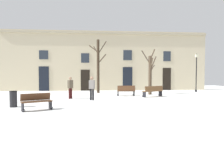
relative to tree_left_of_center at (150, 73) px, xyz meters
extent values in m
plane|color=white|center=(-3.76, -4.17, -2.02)|extent=(38.23, 38.23, 0.00)
cube|color=beige|center=(-3.76, 5.55, 1.42)|extent=(23.89, 0.40, 6.87)
cube|color=tan|center=(-3.76, 5.30, 4.60)|extent=(23.89, 0.30, 0.24)
cube|color=black|center=(-10.80, 5.33, -0.64)|extent=(1.11, 0.08, 2.76)
cube|color=#262D38|center=(-10.80, 5.33, 2.04)|extent=(1.00, 0.06, 1.00)
cube|color=black|center=(-6.17, 5.33, -0.82)|extent=(1.02, 0.08, 2.40)
cube|color=#262D38|center=(-6.17, 5.33, 1.72)|extent=(0.92, 0.06, 1.08)
cube|color=black|center=(-1.25, 5.33, -0.66)|extent=(1.12, 0.08, 2.72)
cube|color=#262D38|center=(-1.25, 5.33, 2.08)|extent=(1.01, 0.06, 1.17)
cube|color=black|center=(3.47, 5.33, -0.70)|extent=(0.98, 0.08, 2.63)
cube|color=#262D38|center=(3.47, 5.33, 1.99)|extent=(0.89, 0.06, 1.17)
cylinder|color=#4C3D2D|center=(-0.02, -0.01, -0.24)|extent=(0.31, 0.31, 3.56)
cylinder|color=#4C3D2D|center=(0.35, 0.58, 0.41)|extent=(0.84, 1.26, 0.75)
cylinder|color=#4C3D2D|center=(-0.42, -0.02, 1.41)|extent=(0.88, 0.12, 1.30)
cylinder|color=#4C3D2D|center=(0.39, 0.45, 0.86)|extent=(0.96, 1.05, 1.47)
cylinder|color=#4C3D2D|center=(0.10, -0.29, 1.63)|extent=(0.38, 0.70, 0.98)
cylinder|color=#4C3D2D|center=(-0.09, -0.63, 0.78)|extent=(0.26, 1.33, 1.01)
cylinder|color=#382B1E|center=(-4.76, 2.20, 0.65)|extent=(0.27, 0.27, 5.34)
cylinder|color=#382B1E|center=(-4.34, 2.39, 2.55)|extent=(0.95, 0.48, 1.37)
cylinder|color=#382B1E|center=(-5.20, 2.62, 2.45)|extent=(0.98, 0.93, 0.84)
cylinder|color=#382B1E|center=(-4.38, 2.03, 1.40)|extent=(0.87, 0.46, 0.95)
cylinder|color=#382B1E|center=(-4.97, 2.45, 2.28)|extent=(0.52, 0.60, 0.91)
cylinder|color=black|center=(5.73, 2.58, -0.18)|extent=(0.10, 0.10, 3.68)
cylinder|color=black|center=(5.73, 2.58, -1.92)|extent=(0.22, 0.22, 0.20)
cube|color=beige|center=(5.73, 2.58, 1.85)|extent=(0.24, 0.24, 0.36)
cone|color=black|center=(5.73, 2.58, 2.03)|extent=(0.30, 0.30, 0.14)
cylinder|color=black|center=(-9.81, -6.76, -1.57)|extent=(0.40, 0.40, 0.89)
torus|color=black|center=(-9.81, -6.76, -1.12)|extent=(0.43, 0.43, 0.04)
cube|color=brown|center=(-0.35, -1.99, -1.54)|extent=(1.87, 1.17, 0.05)
cube|color=brown|center=(-0.27, -2.16, -1.31)|extent=(1.75, 0.91, 0.38)
cube|color=black|center=(0.45, -1.62, -1.78)|extent=(0.21, 0.35, 0.48)
torus|color=black|center=(0.39, -1.48, -1.94)|extent=(0.17, 0.10, 0.17)
cube|color=black|center=(-1.14, -2.37, -1.78)|extent=(0.21, 0.35, 0.48)
torus|color=black|center=(-1.21, -2.24, -1.94)|extent=(0.17, 0.10, 0.17)
cube|color=#51331E|center=(-8.19, -8.04, -1.55)|extent=(1.56, 1.13, 0.05)
cube|color=#51331E|center=(-8.29, -7.85, -1.33)|extent=(1.39, 0.81, 0.37)
cube|color=black|center=(-8.80, -8.36, -1.79)|extent=(0.25, 0.40, 0.46)
torus|color=black|center=(-8.71, -8.53, -1.94)|extent=(0.16, 0.11, 0.17)
cube|color=black|center=(-7.57, -7.71, -1.79)|extent=(0.25, 0.40, 0.46)
torus|color=black|center=(-7.48, -7.87, -1.94)|extent=(0.16, 0.11, 0.17)
cube|color=#51331E|center=(-2.45, -1.14, -1.58)|extent=(1.52, 0.52, 0.05)
cube|color=#51331E|center=(-2.45, -1.36, -1.33)|extent=(1.51, 0.19, 0.43)
cube|color=black|center=(-1.75, -1.17, -1.80)|extent=(0.07, 0.43, 0.44)
torus|color=black|center=(-1.75, -0.98, -1.94)|extent=(0.17, 0.04, 0.17)
cube|color=black|center=(-3.14, -1.12, -1.80)|extent=(0.07, 0.43, 0.44)
torus|color=black|center=(-3.13, -0.93, -1.94)|extent=(0.17, 0.04, 0.17)
cylinder|color=#350F0F|center=(-6.95, -2.75, -1.61)|extent=(0.14, 0.14, 0.81)
cylinder|color=#350F0F|center=(-7.07, -2.89, -1.61)|extent=(0.14, 0.14, 0.81)
cube|color=#4C4233|center=(-7.01, -2.82, -0.90)|extent=(0.42, 0.43, 0.62)
sphere|color=#9E755B|center=(-7.01, -2.82, -0.45)|extent=(0.22, 0.22, 0.22)
cylinder|color=black|center=(-5.28, -4.00, -1.61)|extent=(0.14, 0.14, 0.82)
cylinder|color=black|center=(-5.44, -3.92, -1.61)|extent=(0.14, 0.14, 0.82)
cube|color=slate|center=(-5.36, -3.96, -0.88)|extent=(0.44, 0.37, 0.63)
sphere|color=#9E755B|center=(-5.36, -3.96, -0.42)|extent=(0.23, 0.23, 0.23)
camera|label=1|loc=(-5.29, -19.28, -0.16)|focal=34.14mm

